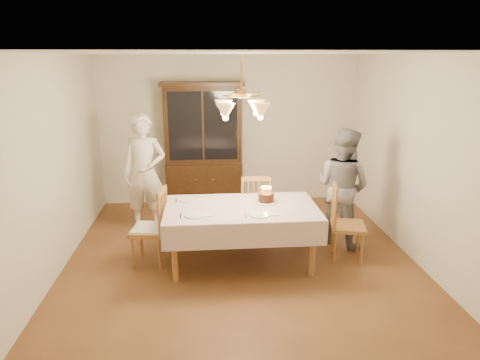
{
  "coord_description": "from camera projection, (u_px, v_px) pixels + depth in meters",
  "views": [
    {
      "loc": [
        -0.45,
        -5.01,
        2.57
      ],
      "look_at": [
        0.0,
        0.2,
        1.05
      ],
      "focal_mm": 32.0,
      "sensor_mm": 36.0,
      "label": 1
    }
  ],
  "objects": [
    {
      "name": "ground",
      "position": [
        241.0,
        262.0,
        5.54
      ],
      "size": [
        5.0,
        5.0,
        0.0
      ],
      "primitive_type": "plane",
      "color": "brown",
      "rests_on": "ground"
    },
    {
      "name": "room_shell",
      "position": [
        241.0,
        142.0,
        5.1
      ],
      "size": [
        5.0,
        5.0,
        5.0
      ],
      "color": "white",
      "rests_on": "ground"
    },
    {
      "name": "dining_table",
      "position": [
        241.0,
        213.0,
        5.35
      ],
      "size": [
        1.9,
        1.1,
        0.76
      ],
      "color": "brown",
      "rests_on": "ground"
    },
    {
      "name": "china_hutch",
      "position": [
        204.0,
        148.0,
        7.37
      ],
      "size": [
        1.38,
        0.54,
        2.16
      ],
      "color": "black",
      "rests_on": "ground"
    },
    {
      "name": "chair_far_side",
      "position": [
        255.0,
        211.0,
        6.11
      ],
      "size": [
        0.46,
        0.44,
        1.0
      ],
      "color": "brown",
      "rests_on": "ground"
    },
    {
      "name": "chair_left_end",
      "position": [
        150.0,
        230.0,
        5.4
      ],
      "size": [
        0.48,
        0.5,
        1.0
      ],
      "color": "brown",
      "rests_on": "ground"
    },
    {
      "name": "chair_right_end",
      "position": [
        347.0,
        227.0,
        5.53
      ],
      "size": [
        0.5,
        0.52,
        1.0
      ],
      "color": "brown",
      "rests_on": "ground"
    },
    {
      "name": "elderly_woman",
      "position": [
        145.0,
        174.0,
        6.36
      ],
      "size": [
        0.69,
        0.5,
        1.77
      ],
      "primitive_type": "imported",
      "rotation": [
        0.0,
        0.0,
        -0.12
      ],
      "color": "white",
      "rests_on": "ground"
    },
    {
      "name": "adult_in_grey",
      "position": [
        342.0,
        187.0,
        5.94
      ],
      "size": [
        0.99,
        1.01,
        1.64
      ],
      "primitive_type": "imported",
      "rotation": [
        0.0,
        0.0,
        2.28
      ],
      "color": "slate",
      "rests_on": "ground"
    },
    {
      "name": "birthday_cake",
      "position": [
        266.0,
        198.0,
        5.49
      ],
      "size": [
        0.3,
        0.3,
        0.21
      ],
      "color": "white",
      "rests_on": "dining_table"
    },
    {
      "name": "place_setting_near_left",
      "position": [
        196.0,
        215.0,
        5.03
      ],
      "size": [
        0.38,
        0.23,
        0.02
      ],
      "color": "white",
      "rests_on": "dining_table"
    },
    {
      "name": "place_setting_near_right",
      "position": [
        261.0,
        214.0,
        5.06
      ],
      "size": [
        0.41,
        0.26,
        0.02
      ],
      "color": "white",
      "rests_on": "dining_table"
    },
    {
      "name": "place_setting_far_left",
      "position": [
        190.0,
        200.0,
        5.57
      ],
      "size": [
        0.38,
        0.24,
        0.02
      ],
      "color": "white",
      "rests_on": "dining_table"
    },
    {
      "name": "chandelier",
      "position": [
        241.0,
        109.0,
        4.99
      ],
      "size": [
        0.62,
        0.62,
        0.73
      ],
      "color": "#BF8C3F",
      "rests_on": "ground"
    }
  ]
}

